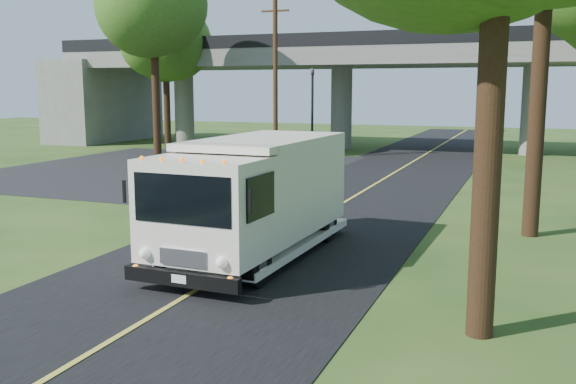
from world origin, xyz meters
The scene contains 12 objects.
ground centered at (0.00, 0.00, 0.00)m, with size 120.00×120.00×0.00m, color #254217.
road centered at (0.00, 10.00, 0.01)m, with size 7.00×90.00×0.02m, color black.
parking_lot centered at (-11.00, 18.00, 0.01)m, with size 16.00×18.00×0.01m, color black.
lane_line centered at (0.00, 10.00, 0.03)m, with size 0.12×90.00×0.01m, color gold.
overpass centered at (0.00, 32.00, 4.56)m, with size 54.00×10.00×7.30m.
traffic_signal centered at (-6.00, 26.00, 3.20)m, with size 0.18×0.22×5.20m.
utility_pole centered at (-7.50, 24.00, 4.59)m, with size 1.60×0.26×9.00m.
tree_left_lot centered at (-13.79, 21.84, 7.90)m, with size 5.60×5.50×10.50m.
tree_left_far centered at (-16.79, 27.84, 7.45)m, with size 5.26×5.16×9.89m.
step_van centered at (0.04, 4.18, 1.55)m, with size 2.70×6.86×2.85m.
red_sedan centered at (-6.91, 16.09, 0.59)m, with size 1.65×4.07×1.18m, color #A30A22.
pedestrian centered at (-6.37, 17.09, 0.89)m, with size 0.65×0.43×1.78m, color gray.
Camera 1 is at (6.17, -9.56, 4.04)m, focal length 40.00 mm.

